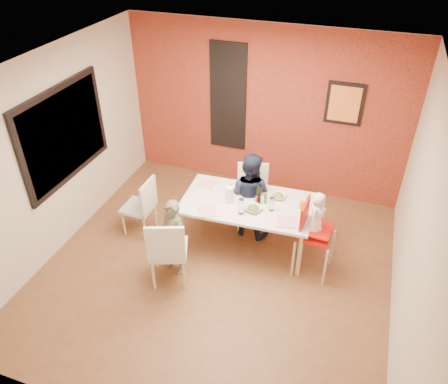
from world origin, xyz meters
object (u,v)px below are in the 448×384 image
(high_chair, at_px, (312,232))
(child_near, at_px, (173,238))
(chair_near, at_px, (167,249))
(child_far, at_px, (249,195))
(wine_bottle, at_px, (259,195))
(dining_table, at_px, (247,206))
(chair_far, at_px, (252,192))
(chair_left, at_px, (143,204))
(toddler, at_px, (317,214))
(paper_towel_roll, at_px, (230,195))

(high_chair, distance_m, child_near, 1.77)
(chair_near, bearing_deg, child_far, -137.08)
(wine_bottle, bearing_deg, dining_table, -165.81)
(chair_near, relative_size, wine_bottle, 4.08)
(chair_far, bearing_deg, dining_table, -96.64)
(dining_table, relative_size, chair_left, 2.00)
(toddler, bearing_deg, chair_near, 132.93)
(chair_far, bearing_deg, wine_bottle, -80.92)
(chair_left, bearing_deg, paper_towel_roll, 97.41)
(child_far, relative_size, paper_towel_roll, 5.49)
(dining_table, bearing_deg, chair_far, 98.52)
(paper_towel_roll, bearing_deg, child_far, 63.62)
(child_far, bearing_deg, toddler, 161.36)
(high_chair, distance_m, wine_bottle, 0.85)
(child_far, distance_m, wine_bottle, 0.37)
(chair_left, height_order, toddler, toddler)
(high_chair, bearing_deg, wine_bottle, 76.25)
(chair_near, bearing_deg, chair_left, -67.16)
(chair_near, distance_m, chair_left, 1.13)
(high_chair, bearing_deg, chair_near, 121.03)
(dining_table, xyz_separation_m, child_near, (-0.74, -0.81, -0.12))
(chair_left, bearing_deg, child_far, 109.91)
(chair_left, distance_m, child_far, 1.53)
(high_chair, bearing_deg, paper_towel_roll, 87.11)
(dining_table, bearing_deg, child_far, 101.27)
(high_chair, xyz_separation_m, wine_bottle, (-0.79, 0.25, 0.22))
(chair_left, relative_size, child_near, 0.83)
(chair_near, distance_m, paper_towel_roll, 1.13)
(dining_table, height_order, toddler, toddler)
(child_near, relative_size, wine_bottle, 4.42)
(child_far, bearing_deg, chair_left, 27.22)
(high_chair, bearing_deg, chair_far, 57.64)
(toddler, bearing_deg, dining_table, 93.49)
(child_near, height_order, child_far, child_far)
(toddler, bearing_deg, paper_towel_roll, 99.52)
(dining_table, height_order, paper_towel_roll, paper_towel_roll)
(dining_table, distance_m, child_near, 1.10)
(chair_near, xyz_separation_m, child_far, (0.65, 1.33, 0.09))
(chair_far, bearing_deg, chair_near, -127.01)
(dining_table, xyz_separation_m, chair_far, (-0.08, 0.52, -0.13))
(chair_near, height_order, child_far, child_far)
(child_far, height_order, toddler, child_far)
(high_chair, height_order, paper_towel_roll, high_chair)
(chair_left, relative_size, wine_bottle, 3.65)
(chair_near, xyz_separation_m, child_near, (-0.03, 0.24, -0.02))
(toddler, xyz_separation_m, wine_bottle, (-0.82, 0.25, -0.07))
(child_far, xyz_separation_m, toddler, (1.01, -0.50, 0.27))
(high_chair, relative_size, toddler, 1.77)
(chair_near, height_order, paper_towel_roll, chair_near)
(dining_table, bearing_deg, paper_towel_roll, -161.78)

